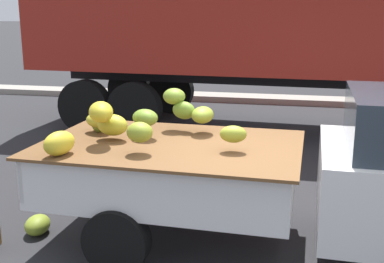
% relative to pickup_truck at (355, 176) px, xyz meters
% --- Properties ---
extents(ground, '(220.00, 220.00, 0.00)m').
position_rel_pickup_truck_xyz_m(ground, '(-0.83, -0.11, -0.88)').
color(ground, '#28282B').
extents(curb_strip, '(80.00, 0.80, 0.16)m').
position_rel_pickup_truck_xyz_m(curb_strip, '(-0.83, 8.62, -0.80)').
color(curb_strip, gray).
rests_on(curb_strip, ground).
extents(pickup_truck, '(4.78, 1.89, 1.70)m').
position_rel_pickup_truck_xyz_m(pickup_truck, '(0.00, 0.00, 0.00)').
color(pickup_truck, white).
rests_on(pickup_truck, ground).
extents(semi_trailer, '(12.10, 3.12, 3.95)m').
position_rel_pickup_truck_xyz_m(semi_trailer, '(-0.13, 5.34, 1.66)').
color(semi_trailer, maroon).
rests_on(semi_trailer, ground).
extents(fallen_banana_bunch_near_tailgate, '(0.33, 0.41, 0.21)m').
position_rel_pickup_truck_xyz_m(fallen_banana_bunch_near_tailgate, '(-3.34, -0.15, -0.78)').
color(fallen_banana_bunch_near_tailgate, olive).
rests_on(fallen_banana_bunch_near_tailgate, ground).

